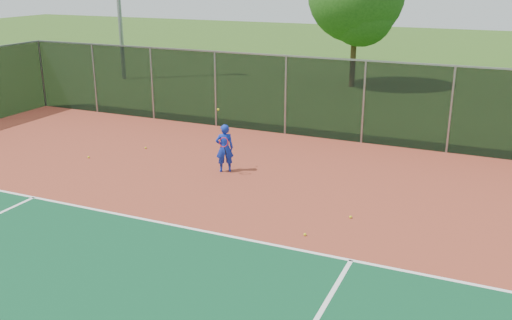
% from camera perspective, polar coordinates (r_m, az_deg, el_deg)
% --- Properties ---
extents(ground, '(120.00, 120.00, 0.00)m').
position_cam_1_polar(ground, '(10.93, -5.31, -14.91)').
color(ground, '#2A4E16').
rests_on(ground, ground).
extents(court_apron, '(30.00, 20.00, 0.02)m').
position_cam_1_polar(court_apron, '(12.45, -0.79, -10.31)').
color(court_apron, '#993C27').
rests_on(court_apron, ground).
extents(fence_back, '(30.00, 0.06, 3.03)m').
position_cam_1_polar(fence_back, '(20.92, 10.71, 5.79)').
color(fence_back, black).
rests_on(fence_back, court_apron).
extents(tennis_player, '(0.66, 0.72, 1.98)m').
position_cam_1_polar(tennis_player, '(17.69, -3.16, 1.21)').
color(tennis_player, '#1129A7').
rests_on(tennis_player, court_apron).
extents(practice_ball_0, '(0.07, 0.07, 0.07)m').
position_cam_1_polar(practice_ball_0, '(14.74, 9.44, -5.64)').
color(practice_ball_0, '#CECE17').
rests_on(practice_ball_0, court_apron).
extents(practice_ball_1, '(0.07, 0.07, 0.07)m').
position_cam_1_polar(practice_ball_1, '(20.56, -10.98, 1.21)').
color(practice_ball_1, '#CECE17').
rests_on(practice_ball_1, court_apron).
extents(practice_ball_2, '(0.07, 0.07, 0.07)m').
position_cam_1_polar(practice_ball_2, '(13.67, 4.92, -7.43)').
color(practice_ball_2, '#CECE17').
rests_on(practice_ball_2, court_apron).
extents(practice_ball_4, '(0.07, 0.07, 0.07)m').
position_cam_1_polar(practice_ball_4, '(19.97, -16.40, 0.28)').
color(practice_ball_4, '#CECE17').
rests_on(practice_ball_4, court_apron).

